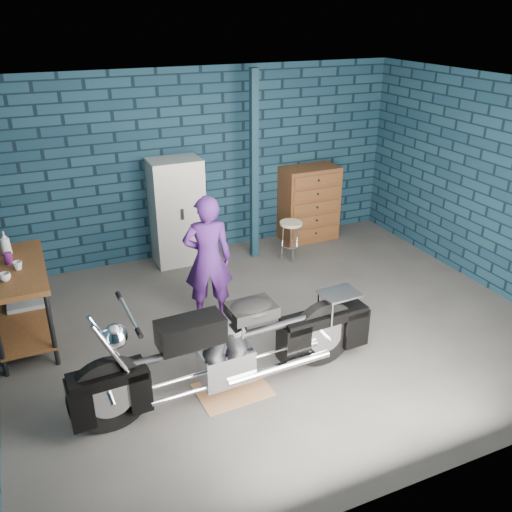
{
  "coord_description": "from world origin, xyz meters",
  "views": [
    {
      "loc": [
        -2.4,
        -4.86,
        3.44
      ],
      "look_at": [
        -0.14,
        0.3,
        0.82
      ],
      "focal_mm": 38.0,
      "sensor_mm": 36.0,
      "label": 1
    }
  ],
  "objects": [
    {
      "name": "cup_a",
      "position": [
        -2.77,
        0.6,
        0.95
      ],
      "size": [
        0.12,
        0.12,
        0.09
      ],
      "primitive_type": "imported",
      "rotation": [
        0.0,
        0.0,
        0.04
      ],
      "color": "#C7B797",
      "rests_on": "workbench"
    },
    {
      "name": "cup_b",
      "position": [
        -2.65,
        0.83,
        0.96
      ],
      "size": [
        0.1,
        0.1,
        0.09
      ],
      "primitive_type": "imported",
      "rotation": [
        0.0,
        0.0,
        -0.06
      ],
      "color": "#C7B797",
      "rests_on": "workbench"
    },
    {
      "name": "storage_bin",
      "position": [
        -2.66,
        1.32,
        0.13
      ],
      "size": [
        0.43,
        0.3,
        0.26
      ],
      "primitive_type": "cube",
      "color": "gray",
      "rests_on": "ground"
    },
    {
      "name": "tool_chest",
      "position": [
        1.63,
        2.23,
        0.59
      ],
      "size": [
        0.88,
        0.49,
        1.18
      ],
      "primitive_type": "cube",
      "color": "brown",
      "rests_on": "ground"
    },
    {
      "name": "locker",
      "position": [
        -0.52,
        2.23,
        0.77
      ],
      "size": [
        0.71,
        0.51,
        1.53
      ],
      "primitive_type": "cube",
      "color": "beige",
      "rests_on": "ground"
    },
    {
      "name": "shop_stool",
      "position": [
        0.98,
        1.6,
        0.3
      ],
      "size": [
        0.4,
        0.4,
        0.6
      ],
      "primitive_type": null,
      "rotation": [
        0.0,
        0.0,
        0.25
      ],
      "color": "#C7B797",
      "rests_on": "ground"
    },
    {
      "name": "mug_purple",
      "position": [
        -2.73,
        1.03,
        0.97
      ],
      "size": [
        0.12,
        0.12,
        0.12
      ],
      "primitive_type": "cylinder",
      "rotation": [
        0.0,
        0.0,
        -0.43
      ],
      "color": "#5C1863",
      "rests_on": "workbench"
    },
    {
      "name": "motorcycle",
      "position": [
        -0.9,
        -0.85,
        0.57
      ],
      "size": [
        2.62,
        0.82,
        1.14
      ],
      "primitive_type": null,
      "rotation": [
        0.0,
        0.0,
        0.05
      ],
      "color": "black",
      "rests_on": "ground"
    },
    {
      "name": "workbench",
      "position": [
        -2.68,
        0.91,
        0.46
      ],
      "size": [
        0.6,
        1.4,
        0.91
      ],
      "primitive_type": "cube",
      "color": "brown",
      "rests_on": "ground"
    },
    {
      "name": "drip_mat",
      "position": [
        -0.9,
        -0.85,
        0.0
      ],
      "size": [
        0.72,
        0.56,
        0.01
      ],
      "primitive_type": "cube",
      "rotation": [
        0.0,
        0.0,
        0.05
      ],
      "color": "#905F3F",
      "rests_on": "ground"
    },
    {
      "name": "room_walls",
      "position": [
        0.0,
        0.55,
        1.9
      ],
      "size": [
        6.02,
        5.01,
        2.71
      ],
      "color": "#102837",
      "rests_on": "ground"
    },
    {
      "name": "bottle",
      "position": [
        -2.74,
        1.26,
        1.05
      ],
      "size": [
        0.11,
        0.11,
        0.28
      ],
      "primitive_type": "imported",
      "rotation": [
        0.0,
        0.0,
        -0.0
      ],
      "color": "gray",
      "rests_on": "workbench"
    },
    {
      "name": "support_post",
      "position": [
        0.55,
        1.95,
        1.35
      ],
      "size": [
        0.1,
        0.1,
        2.7
      ],
      "primitive_type": "cube",
      "color": "#112936",
      "rests_on": "ground"
    },
    {
      "name": "ground",
      "position": [
        0.0,
        0.0,
        0.0
      ],
      "size": [
        6.0,
        6.0,
        0.0
      ],
      "primitive_type": "plane",
      "color": "#4D4A48",
      "rests_on": "ground"
    },
    {
      "name": "person",
      "position": [
        -0.65,
        0.54,
        0.78
      ],
      "size": [
        0.64,
        0.5,
        1.55
      ],
      "primitive_type": "imported",
      "rotation": [
        0.0,
        0.0,
        2.88
      ],
      "color": "#431B67",
      "rests_on": "ground"
    }
  ]
}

